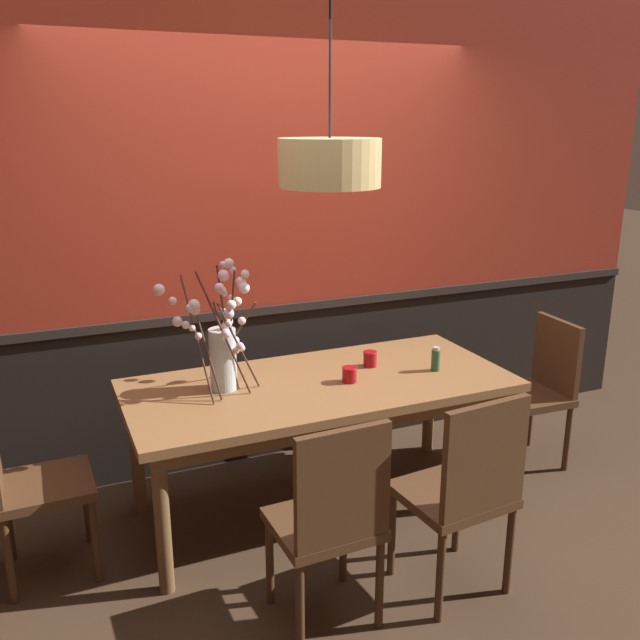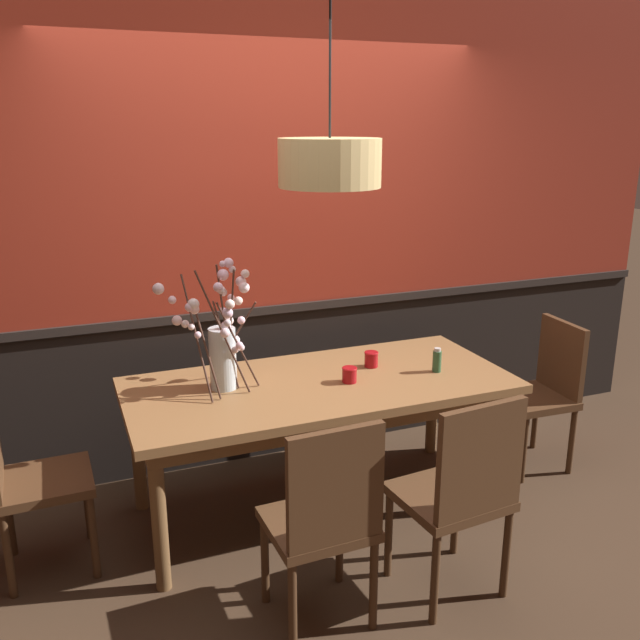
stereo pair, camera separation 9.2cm
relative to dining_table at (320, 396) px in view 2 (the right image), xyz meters
The scene contains 13 objects.
ground_plane 0.67m from the dining_table, ahead, with size 24.00×24.00×0.00m, color #422D1E.
back_wall 1.11m from the dining_table, 90.00° to the left, with size 5.51×0.14×2.96m.
dining_table is the anchor object (origin of this frame).
chair_head_east_end 1.47m from the dining_table, ahead, with size 0.42×0.44×0.91m.
chair_far_side_right 0.92m from the dining_table, 71.77° to the left, with size 0.42×0.42×0.90m.
chair_near_side_right 0.96m from the dining_table, 71.75° to the right, with size 0.48×0.46×0.97m.
chair_head_west_end 1.46m from the dining_table, behind, with size 0.43×0.41×0.93m.
chair_near_side_left 0.93m from the dining_table, 110.38° to the right, with size 0.43×0.41×0.95m.
vase_with_blossoms 0.60m from the dining_table, behind, with size 0.53×0.40×0.68m.
candle_holder_nearer_center 0.38m from the dining_table, 16.33° to the left, with size 0.08×0.08×0.09m.
candle_holder_nearer_edge 0.20m from the dining_table, 25.78° to the right, with size 0.08×0.08×0.08m.
condiment_bottle 0.67m from the dining_table, ahead, with size 0.05×0.05×0.13m.
pendant_lamp 1.20m from the dining_table, 10.58° to the right, with size 0.50×0.50×1.21m.
Camera 2 is at (-1.23, -3.11, 2.06)m, focal length 38.39 mm.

